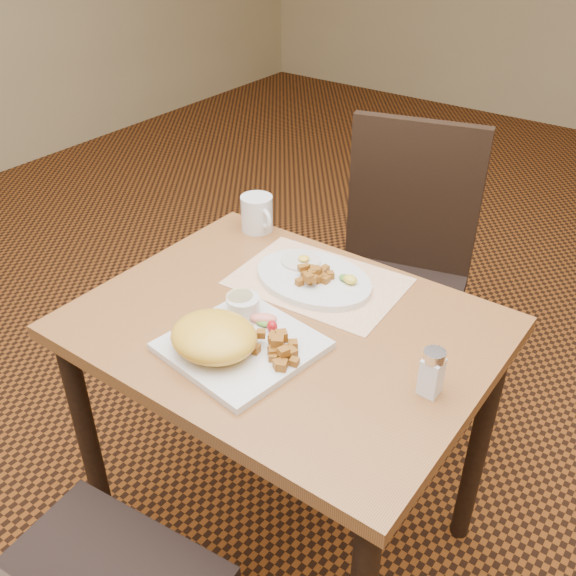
% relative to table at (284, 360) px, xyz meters
% --- Properties ---
extents(ground, '(8.00, 8.00, 0.00)m').
position_rel_table_xyz_m(ground, '(0.00, 0.00, -0.64)').
color(ground, black).
rests_on(ground, ground).
extents(table, '(0.90, 0.70, 0.75)m').
position_rel_table_xyz_m(table, '(0.00, 0.00, 0.00)').
color(table, '#9A5F2F').
rests_on(table, ground).
extents(chair_far, '(0.52, 0.52, 0.97)m').
position_rel_table_xyz_m(chair_far, '(-0.06, 0.71, -0.10)').
color(chair_far, black).
rests_on(chair_far, ground).
extents(placemat, '(0.42, 0.30, 0.00)m').
position_rel_table_xyz_m(placemat, '(-0.03, 0.18, 0.11)').
color(placemat, white).
rests_on(placemat, table).
extents(plate_square, '(0.32, 0.32, 0.02)m').
position_rel_table_xyz_m(plate_square, '(-0.02, -0.13, 0.12)').
color(plate_square, silver).
rests_on(plate_square, table).
extents(plate_oval, '(0.32, 0.25, 0.02)m').
position_rel_table_xyz_m(plate_oval, '(-0.04, 0.17, 0.12)').
color(plate_oval, silver).
rests_on(plate_oval, placemat).
extents(hollandaise_mound, '(0.19, 0.17, 0.07)m').
position_rel_table_xyz_m(hollandaise_mound, '(-0.05, -0.18, 0.16)').
color(hollandaise_mound, yellow).
rests_on(hollandaise_mound, plate_square).
extents(ramekin, '(0.08, 0.07, 0.04)m').
position_rel_table_xyz_m(ramekin, '(-0.08, -0.04, 0.15)').
color(ramekin, silver).
rests_on(ramekin, plate_square).
extents(garnish_sq, '(0.09, 0.06, 0.03)m').
position_rel_table_xyz_m(garnish_sq, '(-0.01, -0.05, 0.14)').
color(garnish_sq, '#387223').
rests_on(garnish_sq, plate_square).
extents(fried_egg, '(0.10, 0.10, 0.02)m').
position_rel_table_xyz_m(fried_egg, '(-0.10, 0.21, 0.13)').
color(fried_egg, white).
rests_on(fried_egg, plate_oval).
extents(garnish_ov, '(0.05, 0.04, 0.02)m').
position_rel_table_xyz_m(garnish_ov, '(0.04, 0.20, 0.14)').
color(garnish_ov, '#387223').
rests_on(garnish_ov, plate_oval).
extents(salt_shaker, '(0.04, 0.04, 0.10)m').
position_rel_table_xyz_m(salt_shaker, '(0.36, -0.02, 0.16)').
color(salt_shaker, white).
rests_on(salt_shaker, table).
extents(coffee_mug, '(0.12, 0.09, 0.10)m').
position_rel_table_xyz_m(coffee_mug, '(-0.32, 0.31, 0.16)').
color(coffee_mug, silver).
rests_on(coffee_mug, table).
extents(home_fries_sq, '(0.12, 0.09, 0.04)m').
position_rel_table_xyz_m(home_fries_sq, '(0.07, -0.11, 0.14)').
color(home_fries_sq, '#A2611A').
rests_on(home_fries_sq, plate_square).
extents(home_fries_ov, '(0.09, 0.11, 0.03)m').
position_rel_table_xyz_m(home_fries_ov, '(-0.03, 0.16, 0.14)').
color(home_fries_ov, '#A2611A').
rests_on(home_fries_ov, plate_oval).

